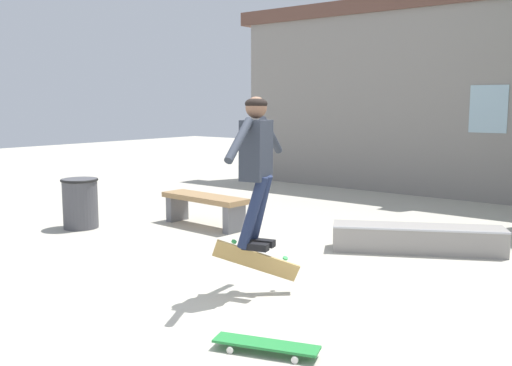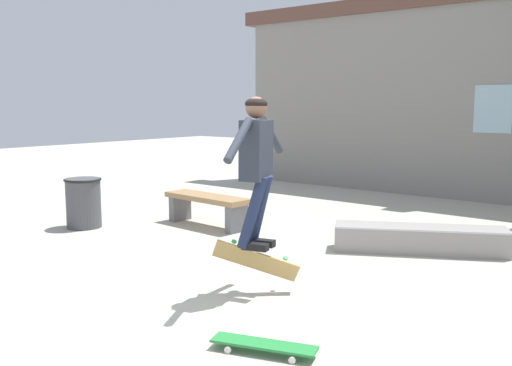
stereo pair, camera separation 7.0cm
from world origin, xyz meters
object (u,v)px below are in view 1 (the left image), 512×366
at_px(park_bench, 204,204).
at_px(skater, 256,158).
at_px(skateboard_resting, 266,344).
at_px(skate_ledge, 417,239).
at_px(trash_bin, 80,202).
at_px(skateboard_flipping, 256,261).

distance_m(park_bench, skater, 3.45).
xyz_separation_m(park_bench, skateboard_resting, (3.53, -3.05, -0.28)).
xyz_separation_m(park_bench, skater, (2.61, -2.01, 1.02)).
height_order(park_bench, skater, skater).
bearing_deg(skate_ledge, skater, -132.28).
height_order(skate_ledge, trash_bin, trash_bin).
bearing_deg(skater, skate_ledge, 61.73).
relative_size(skate_ledge, skateboard_resting, 2.49).
distance_m(park_bench, skate_ledge, 3.29).
height_order(trash_bin, skater, skater).
bearing_deg(skater, park_bench, 127.75).
bearing_deg(skateboard_resting, park_bench, 120.31).
height_order(skater, skateboard_flipping, skater).
bearing_deg(skateboard_flipping, park_bench, 103.17).
height_order(park_bench, trash_bin, trash_bin).
bearing_deg(park_bench, skateboard_resting, -37.46).
bearing_deg(park_bench, trash_bin, -134.56).
height_order(skate_ledge, skateboard_flipping, skateboard_flipping).
relative_size(skate_ledge, trash_bin, 2.75).
bearing_deg(skate_ledge, park_bench, 161.28).
distance_m(trash_bin, skateboard_flipping, 4.07).
distance_m(trash_bin, skater, 4.20).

